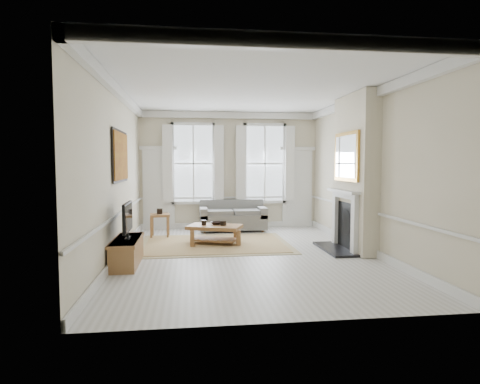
{
  "coord_description": "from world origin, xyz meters",
  "views": [
    {
      "loc": [
        -1.16,
        -8.16,
        1.9
      ],
      "look_at": [
        -0.02,
        0.92,
        1.25
      ],
      "focal_mm": 30.0,
      "sensor_mm": 36.0,
      "label": 1
    }
  ],
  "objects": [
    {
      "name": "ceramic_pot_b",
      "position": [
        -0.39,
        1.11,
        0.51
      ],
      "size": [
        0.15,
        0.15,
        0.11
      ],
      "primitive_type": "cylinder",
      "color": "black",
      "rests_on": "coffee_table"
    },
    {
      "name": "rug",
      "position": [
        -0.59,
        1.16,
        0.01
      ],
      "size": [
        3.5,
        2.6,
        0.02
      ],
      "primitive_type": "cube",
      "color": "tan",
      "rests_on": "floor"
    },
    {
      "name": "floor",
      "position": [
        0.0,
        0.0,
        0.0
      ],
      "size": [
        7.2,
        7.2,
        0.0
      ],
      "primitive_type": "plane",
      "color": "#B7B5AD",
      "rests_on": "ground"
    },
    {
      "name": "window_left",
      "position": [
        -1.05,
        3.55,
        1.9
      ],
      "size": [
        1.26,
        0.2,
        2.2
      ],
      "primitive_type": null,
      "color": "#B2BCC6",
      "rests_on": "back_wall"
    },
    {
      "name": "door_left",
      "position": [
        -2.05,
        3.56,
        1.15
      ],
      "size": [
        0.9,
        0.08,
        2.3
      ],
      "primitive_type": "cube",
      "color": "silver",
      "rests_on": "floor"
    },
    {
      "name": "left_wall",
      "position": [
        -2.6,
        0.0,
        1.7
      ],
      "size": [
        0.0,
        7.2,
        7.2
      ],
      "primitive_type": "plane",
      "rotation": [
        1.57,
        0.0,
        1.57
      ],
      "color": "beige",
      "rests_on": "floor"
    },
    {
      "name": "mirror",
      "position": [
        2.21,
        0.2,
        2.05
      ],
      "size": [
        0.06,
        1.26,
        1.06
      ],
      "primitive_type": "cube",
      "color": "gold",
      "rests_on": "chimney_breast"
    },
    {
      "name": "back_wall",
      "position": [
        0.0,
        3.6,
        1.7
      ],
      "size": [
        5.2,
        0.0,
        5.2
      ],
      "primitive_type": "plane",
      "rotation": [
        1.57,
        0.0,
        0.0
      ],
      "color": "beige",
      "rests_on": "floor"
    },
    {
      "name": "door_right",
      "position": [
        2.05,
        3.56,
        1.15
      ],
      "size": [
        0.9,
        0.08,
        2.3
      ],
      "primitive_type": "cube",
      "color": "silver",
      "rests_on": "floor"
    },
    {
      "name": "coffee_table",
      "position": [
        -0.59,
        1.16,
        0.38
      ],
      "size": [
        1.39,
        1.1,
        0.46
      ],
      "rotation": [
        0.0,
        0.0,
        -0.37
      ],
      "color": "brown",
      "rests_on": "rug"
    },
    {
      "name": "ceiling",
      "position": [
        0.0,
        0.0,
        3.4
      ],
      "size": [
        7.2,
        7.2,
        0.0
      ],
      "primitive_type": "plane",
      "rotation": [
        3.14,
        0.0,
        0.0
      ],
      "color": "white",
      "rests_on": "back_wall"
    },
    {
      "name": "side_table",
      "position": [
        -1.93,
        2.3,
        0.49
      ],
      "size": [
        0.54,
        0.54,
        0.6
      ],
      "rotation": [
        0.0,
        0.0,
        0.1
      ],
      "color": "brown",
      "rests_on": "floor"
    },
    {
      "name": "right_wall",
      "position": [
        2.6,
        0.0,
        1.7
      ],
      "size": [
        0.0,
        7.2,
        7.2
      ],
      "primitive_type": "plane",
      "rotation": [
        1.57,
        0.0,
        -1.57
      ],
      "color": "beige",
      "rests_on": "floor"
    },
    {
      "name": "tv_stand",
      "position": [
        -2.34,
        -0.54,
        0.25
      ],
      "size": [
        0.45,
        1.39,
        0.5
      ],
      "primitive_type": "cube",
      "color": "brown",
      "rests_on": "floor"
    },
    {
      "name": "tv",
      "position": [
        -2.32,
        -0.54,
        0.89
      ],
      "size": [
        0.08,
        0.9,
        0.68
      ],
      "color": "black",
      "rests_on": "tv_stand"
    },
    {
      "name": "hearth",
      "position": [
        2.0,
        0.2,
        0.03
      ],
      "size": [
        0.55,
        1.5,
        0.05
      ],
      "primitive_type": "cube",
      "color": "black",
      "rests_on": "floor"
    },
    {
      "name": "bowl",
      "position": [
        -0.54,
        1.26,
        0.49
      ],
      "size": [
        0.32,
        0.32,
        0.07
      ],
      "primitive_type": "imported",
      "rotation": [
        0.0,
        0.0,
        -0.15
      ],
      "color": "black",
      "rests_on": "coffee_table"
    },
    {
      "name": "ceramic_pot_a",
      "position": [
        -0.84,
        1.21,
        0.51
      ],
      "size": [
        0.11,
        0.11,
        0.11
      ],
      "primitive_type": "cylinder",
      "color": "black",
      "rests_on": "coffee_table"
    },
    {
      "name": "sofa",
      "position": [
        0.04,
        3.11,
        0.36
      ],
      "size": [
        1.85,
        0.9,
        0.86
      ],
      "color": "#62625F",
      "rests_on": "floor"
    },
    {
      "name": "fireplace",
      "position": [
        2.2,
        0.2,
        0.73
      ],
      "size": [
        0.21,
        1.45,
        1.33
      ],
      "color": "silver",
      "rests_on": "floor"
    },
    {
      "name": "chimney_breast",
      "position": [
        2.43,
        0.2,
        1.7
      ],
      "size": [
        0.35,
        1.7,
        3.38
      ],
      "primitive_type": "cube",
      "color": "beige",
      "rests_on": "floor"
    },
    {
      "name": "painting",
      "position": [
        -2.56,
        0.3,
        2.05
      ],
      "size": [
        0.05,
        1.66,
        1.06
      ],
      "primitive_type": "cube",
      "color": "#A16E1B",
      "rests_on": "left_wall"
    },
    {
      "name": "window_right",
      "position": [
        1.05,
        3.55,
        1.9
      ],
      "size": [
        1.26,
        0.2,
        2.2
      ],
      "primitive_type": null,
      "color": "#B2BCC6",
      "rests_on": "back_wall"
    }
  ]
}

